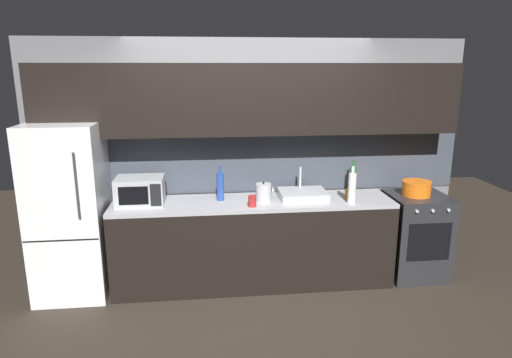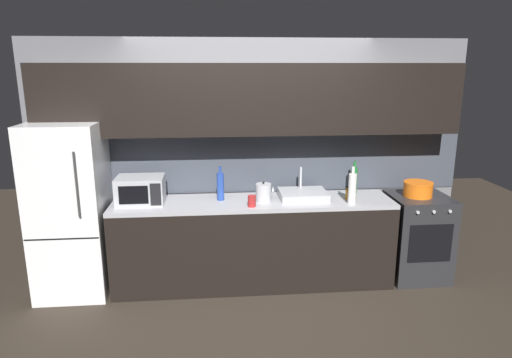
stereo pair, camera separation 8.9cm
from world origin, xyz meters
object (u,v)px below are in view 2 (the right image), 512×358
oven_range (417,237)px  wine_bottle_blue (220,186)px  mug_red (252,201)px  mug_amber (350,194)px  wine_bottle_white (352,188)px  microwave (141,190)px  wine_bottle_green (354,180)px  refrigerator (71,210)px  cooking_pot (418,189)px  kettle (263,193)px

oven_range → wine_bottle_blue: bearing=178.4°
oven_range → mug_red: size_ratio=8.18×
wine_bottle_blue → mug_amber: size_ratio=3.26×
wine_bottle_white → mug_red: bearing=-179.3°
microwave → wine_bottle_green: wine_bottle_green is taller
wine_bottle_green → mug_amber: wine_bottle_green is taller
refrigerator → mug_amber: (2.78, -0.03, 0.10)m
microwave → wine_bottle_white: wine_bottle_white is taller
refrigerator → wine_bottle_white: size_ratio=4.60×
wine_bottle_green → cooking_pot: (0.63, -0.18, -0.07)m
mug_amber → refrigerator: bearing=179.3°
wine_bottle_blue → mug_amber: 1.32m
kettle → wine_bottle_green: (0.99, 0.21, 0.06)m
wine_bottle_green → mug_red: (-1.12, -0.37, -0.09)m
refrigerator → microwave: size_ratio=3.72×
wine_bottle_green → wine_bottle_white: wine_bottle_white is taller
oven_range → microwave: 2.93m
wine_bottle_green → cooking_pot: bearing=-15.6°
oven_range → wine_bottle_green: (-0.67, 0.18, 0.60)m
kettle → cooking_pot: (1.62, 0.03, -0.01)m
oven_range → kettle: 1.74m
oven_range → cooking_pot: (-0.03, 0.00, 0.53)m
wine_bottle_white → wine_bottle_blue: size_ratio=1.07×
refrigerator → wine_bottle_blue: 1.48m
microwave → wine_bottle_blue: wine_bottle_blue is taller
oven_range → mug_amber: bearing=-177.5°
oven_range → refrigerator: bearing=180.0°
microwave → wine_bottle_blue: 0.79m
wine_bottle_white → kettle: bearing=170.0°
refrigerator → cooking_pot: size_ratio=5.75×
refrigerator → mug_red: size_ratio=15.56×
refrigerator → mug_amber: refrigerator is taller
wine_bottle_blue → mug_amber: (1.31, -0.09, -0.09)m
microwave → mug_amber: (2.10, -0.05, -0.08)m
kettle → wine_bottle_blue: wine_bottle_blue is taller
microwave → refrigerator: bearing=-178.4°
refrigerator → microwave: 0.70m
cooking_pot → microwave: bearing=179.6°
microwave → cooking_pot: bearing=-0.4°
microwave → wine_bottle_green: size_ratio=1.31×
mug_amber → mug_red: 1.03m
refrigerator → mug_red: 1.78m
cooking_pot → mug_red: bearing=-173.7°
refrigerator → wine_bottle_green: bearing=3.5°
oven_range → microwave: bearing=179.6°
microwave → wine_bottle_green: 2.21m
kettle → wine_bottle_blue: bearing=168.5°
refrigerator → cooking_pot: (3.51, 0.00, 0.12)m
kettle → wine_bottle_green: bearing=11.8°
oven_range → cooking_pot: bearing=177.7°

